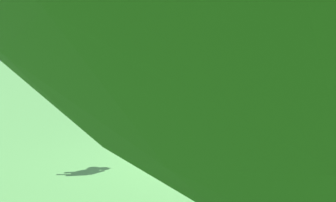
{
  "coord_description": "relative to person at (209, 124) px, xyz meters",
  "views": [
    {
      "loc": [
        2.93,
        7.36,
        2.46
      ],
      "look_at": [
        0.98,
        0.36,
        1.25
      ],
      "focal_mm": 44.95,
      "sensor_mm": 36.0,
      "label": 1
    }
  ],
  "objects": [
    {
      "name": "dog",
      "position": [
        1.94,
        0.81,
        0.93
      ],
      "size": [
        0.99,
        0.34,
        0.45
      ],
      "rotation": [
        0.0,
        0.0,
        3.28
      ],
      "color": "olive"
    },
    {
      "name": "frisbee_held",
      "position": [
        0.25,
        0.29,
        -0.09
      ],
      "size": [
        0.27,
        0.27,
        0.11
      ],
      "primitive_type": "cylinder",
      "rotation": [
        0.21,
        -0.12,
        4.77
      ],
      "color": "yellow",
      "rests_on": "person"
    },
    {
      "name": "frisbee_flying",
      "position": [
        1.77,
        0.79,
        1.18
      ],
      "size": [
        0.36,
        0.36,
        0.08
      ],
      "primitive_type": "cylinder",
      "rotation": [
        0.21,
        -0.02,
        2.55
      ],
      "color": "#EB5D10"
    },
    {
      "name": "ground_plane",
      "position": [
        -0.04,
        0.03,
        -0.7
      ],
      "size": [
        60.0,
        60.0,
        0.0
      ],
      "primitive_type": "plane",
      "color": "#4A8742"
    },
    {
      "name": "person",
      "position": [
        0.0,
        0.0,
        0.0
      ],
      "size": [
        0.55,
        0.66,
        1.29
      ],
      "rotation": [
        0.0,
        0.0,
        0.19
      ],
      "color": "silver",
      "rests_on": "ground_plane"
    }
  ]
}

